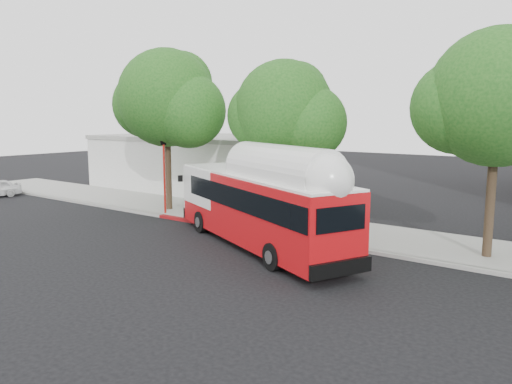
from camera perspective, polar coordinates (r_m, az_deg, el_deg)
ground at (r=21.11m, az=-3.65°, el=-7.19°), size 120.00×120.00×0.00m
sidewalk at (r=26.25m, az=5.54°, el=-3.89°), size 60.00×5.00×0.15m
curb_strip at (r=24.11m, az=2.35°, el=-4.99°), size 60.00×0.30×0.15m
red_curb_segment at (r=25.86m, az=-3.18°, el=-4.05°), size 10.00×0.32×0.16m
street_tree_left at (r=30.22m, az=-9.47°, el=10.14°), size 6.67×5.80×9.74m
street_tree_mid at (r=25.56m, az=4.06°, el=8.96°), size 5.75×5.00×8.62m
street_tree_right at (r=21.70m, az=27.04°, el=9.03°), size 6.21×5.40×9.18m
low_commercial_bldg at (r=40.24m, az=-6.12°, el=3.46°), size 16.20×10.20×4.25m
transit_bus at (r=21.89m, az=0.34°, el=-1.92°), size 12.32×7.30×3.72m
signal_pole at (r=29.40m, az=-10.43°, el=1.65°), size 0.12×0.41×4.38m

